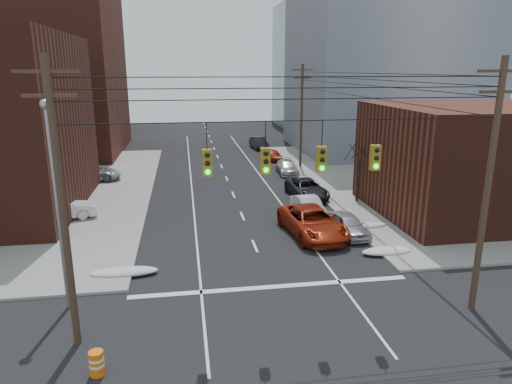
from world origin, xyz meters
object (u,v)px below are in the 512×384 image
object	(u,v)px
parked_car_b	(309,207)
parked_car_e	(273,155)
lot_car_a	(62,209)
parked_car_c	(307,189)
lot_car_b	(93,173)
construction_barrel	(97,363)
lot_car_c	(14,200)
parked_car_f	(259,143)
lot_car_d	(29,177)
red_pickup	(312,222)
parked_car_a	(348,225)
parked_car_d	(287,167)

from	to	relation	value
parked_car_b	parked_car_e	world-z (taller)	parked_car_b
lot_car_a	parked_car_c	bearing A→B (deg)	-93.24
lot_car_b	construction_barrel	distance (m)	30.28
construction_barrel	lot_car_b	bearing A→B (deg)	100.22
parked_car_c	lot_car_c	xyz separation A→B (m)	(-23.10, -0.00, 0.06)
parked_car_f	lot_car_d	world-z (taller)	lot_car_d
parked_car_c	lot_car_d	distance (m)	25.21
lot_car_b	parked_car_f	bearing A→B (deg)	-48.58
lot_car_b	lot_car_d	size ratio (longest dim) A/B	1.14
red_pickup	parked_car_a	bearing A→B (deg)	-13.55
lot_car_a	construction_barrel	size ratio (longest dim) A/B	5.01
lot_car_a	construction_barrel	world-z (taller)	lot_car_a
parked_car_a	lot_car_a	bearing A→B (deg)	157.18
lot_car_a	construction_barrel	xyz separation A→B (m)	(5.38, -17.99, -0.44)
lot_car_c	lot_car_d	size ratio (longest dim) A/B	1.03
parked_car_a	parked_car_c	xyz separation A→B (m)	(-0.27, 9.19, 0.06)
parked_car_c	parked_car_f	world-z (taller)	parked_car_f
red_pickup	lot_car_a	bearing A→B (deg)	155.19
red_pickup	construction_barrel	size ratio (longest dim) A/B	7.08
lot_car_b	lot_car_c	distance (m)	9.52
parked_car_a	lot_car_c	bearing A→B (deg)	152.82
parked_car_a	parked_car_f	xyz separation A→B (m)	(-0.28, 33.93, 0.08)
parked_car_f	construction_barrel	distance (m)	47.97
red_pickup	parked_car_a	size ratio (longest dim) A/B	1.57
red_pickup	parked_car_c	bearing A→B (deg)	70.56
construction_barrel	parked_car_a	bearing A→B (deg)	41.55
parked_car_d	lot_car_d	xyz separation A→B (m)	(-24.51, -1.76, 0.24)
lot_car_d	construction_barrel	size ratio (longest dim) A/B	4.91
parked_car_d	parked_car_e	xyz separation A→B (m)	(0.00, 7.37, -0.05)
red_pickup	parked_car_f	size ratio (longest dim) A/B	1.36
parked_car_e	lot_car_b	xyz separation A→B (m)	(-19.15, -7.93, 0.23)
parked_car_b	parked_car_c	xyz separation A→B (m)	(1.23, 5.06, 0.04)
parked_car_c	parked_car_e	xyz separation A→B (m)	(0.37, 16.41, -0.13)
lot_car_c	parked_car_d	bearing A→B (deg)	-68.28
parked_car_b	lot_car_a	xyz separation A→B (m)	(-17.56, 1.73, 0.19)
red_pickup	parked_car_c	world-z (taller)	red_pickup
lot_car_a	lot_car_d	world-z (taller)	lot_car_d
parked_car_e	lot_car_a	world-z (taller)	lot_car_a
lot_car_d	lot_car_c	bearing A→B (deg)	-177.06
parked_car_b	lot_car_a	distance (m)	17.65
parked_car_c	construction_barrel	bearing A→B (deg)	-126.35
parked_car_f	construction_barrel	bearing A→B (deg)	-111.35
lot_car_d	parked_car_a	bearing A→B (deg)	-129.19
parked_car_d	lot_car_b	distance (m)	19.16
lot_car_c	lot_car_d	bearing A→B (deg)	8.76
parked_car_b	parked_car_e	xyz separation A→B (m)	(1.60, 21.47, -0.09)
parked_car_c	red_pickup	bearing A→B (deg)	-107.21
parked_car_c	parked_car_a	bearing A→B (deg)	-92.49
lot_car_b	red_pickup	bearing A→B (deg)	-135.59
parked_car_d	lot_car_d	distance (m)	24.57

